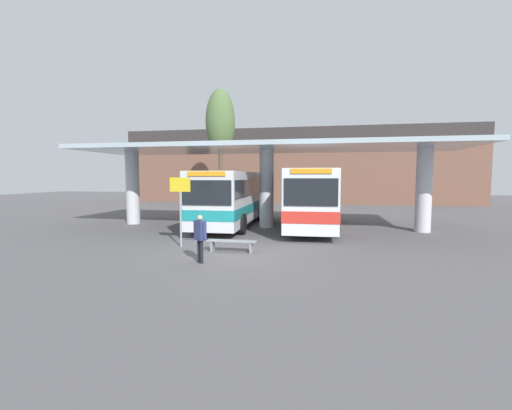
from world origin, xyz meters
name	(u,v)px	position (x,y,z in m)	size (l,w,h in m)	color
ground_plane	(236,255)	(0.00, 0.00, 0.00)	(100.00, 100.00, 0.00)	#565456
townhouse_backdrop	(293,159)	(0.00, 26.06, 4.96)	(40.00, 0.58, 8.50)	brown
station_canopy	(267,157)	(0.00, 7.32, 4.17)	(22.25, 6.39, 4.81)	silver
transit_bus_left_bay	(232,196)	(-2.21, 7.74, 1.84)	(3.03, 10.25, 3.28)	silver
transit_bus_center_bay	(311,196)	(2.55, 7.86, 1.89)	(3.07, 10.50, 3.39)	silver
waiting_bench_near_pillar	(232,243)	(-0.31, 0.48, 0.35)	(2.00, 0.44, 0.46)	gray
info_sign_platform	(180,198)	(-2.69, 1.02, 2.11)	(0.90, 0.09, 2.97)	gray
pedestrian_waiting	(200,234)	(-0.92, -1.44, 1.02)	(0.55, 0.46, 1.68)	black
poplar_tree_behind_left	(220,123)	(-6.11, 18.35, 7.98)	(2.71, 2.71, 11.08)	brown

